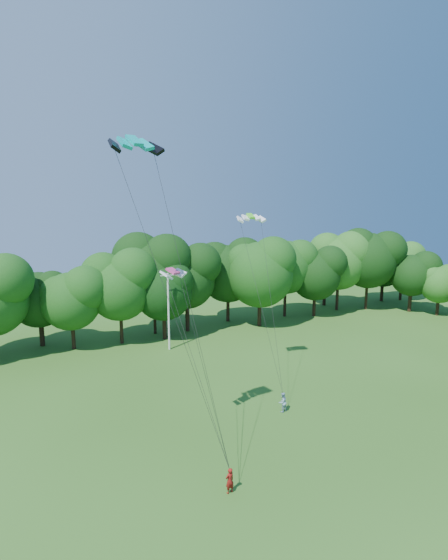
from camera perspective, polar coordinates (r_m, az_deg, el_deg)
name	(u,v)px	position (r m, az deg, el deg)	size (l,w,h in m)	color
ground	(340,521)	(27.03, 14.97, -28.16)	(160.00, 160.00, 0.00)	#295316
utility_pole	(169,311)	(49.42, -7.26, -4.04)	(1.76, 0.22, 8.80)	silver
kite_flyer_left	(230,481)	(27.69, 0.75, -24.72)	(0.57, 0.37, 1.56)	maroon
kite_flyer_right	(283,402)	(36.55, 7.66, -15.54)	(0.78, 0.60, 1.59)	#93B4CC
kite_teal	(134,141)	(25.59, -11.64, 17.40)	(3.04, 1.64, 0.75)	#05A29D
kite_green	(251,216)	(39.27, 3.51, 8.34)	(2.65, 1.60, 0.50)	#55E622
kite_pink	(173,271)	(28.25, -6.70, 1.18)	(1.90, 1.40, 0.38)	#C9377A
tree_back_center	(163,283)	(52.82, -7.93, -0.41)	(7.66, 7.66, 11.14)	#342814
tree_back_east	(326,263)	(71.62, 13.15, 2.19)	(7.62, 7.62, 11.08)	black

